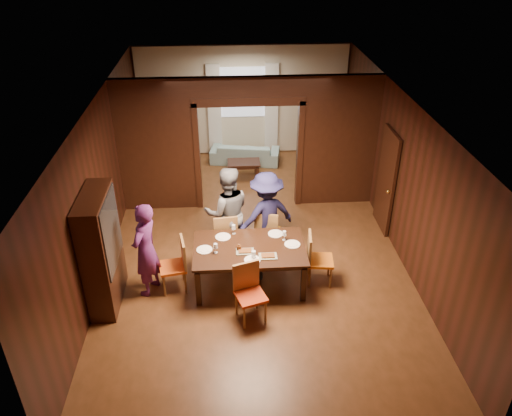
{
  "coord_description": "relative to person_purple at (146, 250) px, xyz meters",
  "views": [
    {
      "loc": [
        -0.49,
        -8.19,
        5.61
      ],
      "look_at": [
        0.02,
        -0.4,
        1.05
      ],
      "focal_mm": 35.0,
      "sensor_mm": 36.0,
      "label": 1
    }
  ],
  "objects": [
    {
      "name": "chair_right",
      "position": [
        2.96,
        0.05,
        -0.36
      ],
      "size": [
        0.49,
        0.49,
        0.97
      ],
      "primitive_type": null,
      "rotation": [
        0.0,
        0.0,
        1.46
      ],
      "color": "orange",
      "rests_on": "floor"
    },
    {
      "name": "platter_b",
      "position": [
        2.02,
        -0.2,
        -0.07
      ],
      "size": [
        0.3,
        0.2,
        0.04
      ],
      "primitive_type": "cube",
      "color": "gray",
      "rests_on": "dining_table"
    },
    {
      "name": "wineglass_left",
      "position": [
        1.16,
        -0.03,
        0.0
      ],
      "size": [
        0.08,
        0.08,
        0.18
      ],
      "primitive_type": null,
      "color": "white",
      "rests_on": "dining_table"
    },
    {
      "name": "room_walls",
      "position": [
        1.87,
        3.2,
        0.66
      ],
      "size": [
        5.52,
        9.01,
        2.9
      ],
      "color": "black",
      "rests_on": "floor"
    },
    {
      "name": "wineglass_right",
      "position": [
        2.34,
        0.27,
        0.0
      ],
      "size": [
        0.08,
        0.08,
        0.18
      ],
      "primitive_type": null,
      "color": "white",
      "rests_on": "dining_table"
    },
    {
      "name": "chair_far_l",
      "position": [
        1.31,
        0.94,
        -0.36
      ],
      "size": [
        0.49,
        0.49,
        0.97
      ],
      "primitive_type": null,
      "rotation": [
        0.0,
        0.0,
        3.26
      ],
      "color": "#CB5D13",
      "rests_on": "floor"
    },
    {
      "name": "serving_bowl",
      "position": [
        1.8,
        0.2,
        -0.05
      ],
      "size": [
        0.34,
        0.34,
        0.08
      ],
      "primitive_type": "imported",
      "color": "black",
      "rests_on": "dining_table"
    },
    {
      "name": "person_grey",
      "position": [
        1.37,
        1.05,
        0.05
      ],
      "size": [
        0.95,
        0.78,
        1.8
      ],
      "primitive_type": "imported",
      "rotation": [
        0.0,
        0.0,
        3.25
      ],
      "color": "#595B61",
      "rests_on": "floor"
    },
    {
      "name": "hutch",
      "position": [
        -0.66,
        -0.19,
        0.15
      ],
      "size": [
        0.4,
        1.2,
        2.0
      ],
      "primitive_type": "cube",
      "color": "black",
      "rests_on": "floor"
    },
    {
      "name": "coffee_table",
      "position": [
        1.82,
        4.3,
        -0.65
      ],
      "size": [
        0.8,
        0.5,
        0.4
      ],
      "primitive_type": "cube",
      "color": "black",
      "rests_on": "floor"
    },
    {
      "name": "person_purple",
      "position": [
        0.0,
        0.0,
        0.0
      ],
      "size": [
        0.62,
        0.73,
        1.7
      ],
      "primitive_type": "imported",
      "rotation": [
        0.0,
        0.0,
        -1.97
      ],
      "color": "#5A2264",
      "rests_on": "floor"
    },
    {
      "name": "condiment_jar",
      "position": [
        1.55,
        0.02,
        -0.03
      ],
      "size": [
        0.08,
        0.08,
        0.11
      ],
      "primitive_type": null,
      "color": "#4E2912",
      "rests_on": "dining_table"
    },
    {
      "name": "wineglass_far",
      "position": [
        1.47,
        0.53,
        0.0
      ],
      "size": [
        0.08,
        0.08,
        0.18
      ],
      "primitive_type": null,
      "color": "silver",
      "rests_on": "dining_table"
    },
    {
      "name": "chair_near",
      "position": [
        1.7,
        -0.81,
        -0.36
      ],
      "size": [
        0.56,
        0.56,
        0.97
      ],
      "primitive_type": null,
      "rotation": [
        0.0,
        0.0,
        0.32
      ],
      "color": "red",
      "rests_on": "floor"
    },
    {
      "name": "chair_left",
      "position": [
        0.41,
        0.03,
        -0.36
      ],
      "size": [
        0.51,
        0.51,
        0.97
      ],
      "primitive_type": null,
      "rotation": [
        0.0,
        0.0,
        -1.39
      ],
      "color": "#EC5B16",
      "rests_on": "floor"
    },
    {
      "name": "dining_table",
      "position": [
        1.73,
        0.09,
        -0.47
      ],
      "size": [
        1.9,
        1.18,
        0.76
      ],
      "primitive_type": "cube",
      "color": "black",
      "rests_on": "floor"
    },
    {
      "name": "plate_right",
      "position": [
        2.47,
        0.12,
        -0.08
      ],
      "size": [
        0.27,
        0.27,
        0.01
      ],
      "primitive_type": "cylinder",
      "color": "white",
      "rests_on": "dining_table"
    },
    {
      "name": "floor",
      "position": [
        1.87,
        1.31,
        -0.85
      ],
      "size": [
        9.0,
        9.0,
        0.0
      ],
      "primitive_type": "plane",
      "color": "#4F2F16",
      "rests_on": "ground"
    },
    {
      "name": "door_right",
      "position": [
        4.57,
        1.81,
        0.2
      ],
      "size": [
        0.06,
        0.9,
        2.1
      ],
      "primitive_type": "cube",
      "color": "black",
      "rests_on": "floor"
    },
    {
      "name": "plate_far_r",
      "position": [
        2.21,
        0.47,
        -0.08
      ],
      "size": [
        0.27,
        0.27,
        0.01
      ],
      "primitive_type": "cylinder",
      "color": "silver",
      "rests_on": "dining_table"
    },
    {
      "name": "chair_far_r",
      "position": [
        2.12,
        1.01,
        -0.36
      ],
      "size": [
        0.53,
        0.53,
        0.97
      ],
      "primitive_type": null,
      "rotation": [
        0.0,
        0.0,
        2.89
      ],
      "color": "orange",
      "rests_on": "floor"
    },
    {
      "name": "curtain_right",
      "position": [
        2.62,
        5.71,
        0.4
      ],
      "size": [
        0.35,
        0.06,
        2.4
      ],
      "primitive_type": "cube",
      "color": "white",
      "rests_on": "back_wall"
    },
    {
      "name": "ceiling",
      "position": [
        1.87,
        1.31,
        2.05
      ],
      "size": [
        5.5,
        9.0,
        0.02
      ],
      "primitive_type": "cube",
      "color": "silver",
      "rests_on": "room_walls"
    },
    {
      "name": "window_far",
      "position": [
        1.87,
        5.75,
        0.85
      ],
      "size": [
        1.2,
        0.03,
        1.3
      ],
      "primitive_type": "cube",
      "color": "silver",
      "rests_on": "back_wall"
    },
    {
      "name": "platter_a",
      "position": [
        1.65,
        -0.04,
        -0.07
      ],
      "size": [
        0.3,
        0.2,
        0.04
      ],
      "primitive_type": "cube",
      "color": "gray",
      "rests_on": "dining_table"
    },
    {
      "name": "tumbler",
      "position": [
        1.78,
        -0.23,
        -0.02
      ],
      "size": [
        0.07,
        0.07,
        0.14
      ],
      "primitive_type": "cylinder",
      "color": "white",
      "rests_on": "dining_table"
    },
    {
      "name": "plate_near",
      "position": [
        1.76,
        -0.28,
        -0.08
      ],
      "size": [
        0.27,
        0.27,
        0.01
      ],
      "primitive_type": "cylinder",
      "color": "white",
      "rests_on": "dining_table"
    },
    {
      "name": "plate_left",
      "position": [
        0.97,
        0.06,
        -0.08
      ],
      "size": [
        0.27,
        0.27,
        0.01
      ],
      "primitive_type": "cylinder",
      "color": "white",
      "rests_on": "dining_table"
    },
    {
      "name": "sofa",
      "position": [
        1.89,
        5.16,
        -0.59
      ],
      "size": [
        1.88,
        1.0,
        0.52
      ],
      "primitive_type": "imported",
      "rotation": [
        0.0,
        0.0,
        2.97
      ],
      "color": "#8CB4B7",
      "rests_on": "floor"
    },
    {
      "name": "person_navy",
      "position": [
        2.09,
        0.99,
        0.0
      ],
      "size": [
        1.26,
        1.0,
        1.7
      ],
      "primitive_type": "imported",
      "rotation": [
        0.0,
        0.0,
        3.53
      ],
      "color": "#19183D",
      "rests_on": "floor"
    },
    {
      "name": "plate_far_l",
      "position": [
        1.28,
        0.43,
        -0.08
      ],
      "size": [
        0.27,
        0.27,
        0.01
      ],
      "primitive_type": "cylinder",
      "color": "white",
      "rests_on": "dining_table"
    },
    {
      "name": "curtain_left",
      "position": [
        1.12,
        5.71,
        0.4
      ],
      "size": [
        0.35,
        0.06,
        2.4
      ],
      "primitive_type": "cube",
      "color": "white",
      "rests_on": "back_wall"
    }
  ]
}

